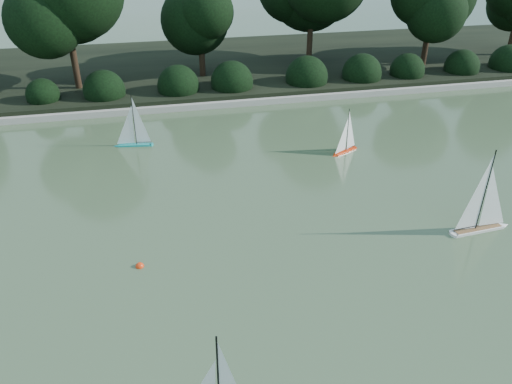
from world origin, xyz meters
TOP-DOWN VIEW (x-y plane):
  - ground at (0.00, 0.00)m, footprint 80.00×80.00m
  - pond_coping at (0.00, 9.00)m, footprint 40.00×0.35m
  - far_bank at (0.00, 13.00)m, footprint 40.00×8.00m
  - tree_line at (1.23, 11.44)m, footprint 26.31×3.93m
  - shrub_hedge at (0.00, 9.90)m, footprint 29.10×1.10m
  - sailboat_white_b at (4.85, 1.28)m, footprint 1.29×0.30m
  - sailboat_orange at (3.62, 5.06)m, footprint 0.81×0.49m
  - sailboat_teal at (-1.44, 6.62)m, footprint 1.02×0.31m
  - race_buoy at (-1.36, 1.56)m, footprint 0.14×0.14m

SIDE VIEW (x-z plane):
  - ground at x=0.00m, z-range 0.00..0.00m
  - race_buoy at x=-1.36m, z-range -0.07..0.07m
  - pond_coping at x=0.00m, z-range 0.00..0.18m
  - far_bank at x=0.00m, z-range 0.00..0.30m
  - sailboat_orange at x=3.62m, z-range -0.40..0.76m
  - sailboat_teal at x=-1.44m, z-range -0.48..0.91m
  - sailboat_white_b at x=4.85m, z-range -0.61..1.15m
  - shrub_hedge at x=0.00m, z-range -0.10..1.00m
  - tree_line at x=1.23m, z-range 0.45..4.83m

